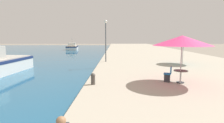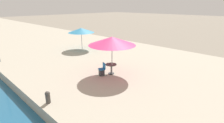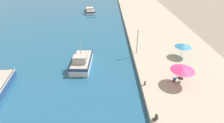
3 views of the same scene
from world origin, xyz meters
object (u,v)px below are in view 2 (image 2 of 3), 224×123
Objects in this scene: cafe_table at (111,67)px; cafe_umbrella_white at (81,30)px; mooring_bollard at (48,97)px; cafe_umbrella_pink at (112,41)px; cafe_chair_left at (102,71)px.

cafe_umbrella_white is at bearing 68.44° from cafe_table.
cafe_umbrella_white is at bearing 44.75° from mooring_bollard.
cafe_table is 5.14m from mooring_bollard.
cafe_table is (-2.99, -7.58, -1.61)m from cafe_umbrella_white.
cafe_umbrella_pink is 3.60× the size of cafe_chair_left.
cafe_umbrella_white is 3.58× the size of cafe_table.
cafe_umbrella_white is at bearing 68.38° from cafe_umbrella_pink.
cafe_umbrella_pink is 5.00× the size of mooring_bollard.
cafe_chair_left is 1.39× the size of mooring_bollard.
cafe_umbrella_white is 3.15× the size of cafe_chair_left.
cafe_umbrella_pink reaches higher than cafe_table.
cafe_table is 0.75m from cafe_chair_left.
cafe_umbrella_pink is 2.28m from cafe_chair_left.
cafe_umbrella_white reaches higher than cafe_chair_left.
cafe_table reaches higher than mooring_bollard.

